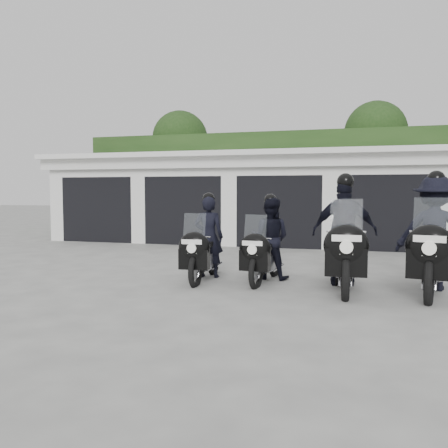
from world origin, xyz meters
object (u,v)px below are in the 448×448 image
(police_bike_c, at_px, (345,238))
(police_bike_d, at_px, (434,239))
(police_bike_a, at_px, (205,244))
(police_bike_b, at_px, (268,243))

(police_bike_c, distance_m, police_bike_d, 1.48)
(police_bike_a, xyz_separation_m, police_bike_d, (4.12, 0.03, 0.22))
(police_bike_b, height_order, police_bike_c, police_bike_c)
(police_bike_c, bearing_deg, police_bike_a, 176.04)
(police_bike_a, distance_m, police_bike_c, 2.65)
(police_bike_c, bearing_deg, police_bike_b, 165.21)
(police_bike_c, xyz_separation_m, police_bike_d, (1.48, 0.08, 0.02))
(police_bike_b, xyz_separation_m, police_bike_c, (1.45, -0.30, 0.17))
(police_bike_a, relative_size, police_bike_c, 0.83)
(police_bike_b, relative_size, police_bike_d, 0.81)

